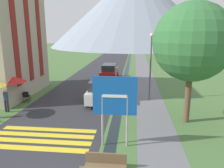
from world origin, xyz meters
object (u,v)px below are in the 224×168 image
at_px(road_sign, 115,101).
at_px(tree_by_path, 192,42).
at_px(parked_car_near, 100,91).
at_px(person_standing_terrace, 6,99).
at_px(cafe_umbrella_middle_red, 13,79).
at_px(parked_car_far, 109,72).
at_px(cafe_chair_far_right, 27,95).
at_px(cafe_chair_middle, 9,100).
at_px(cafe_chair_far_left, 26,96).
at_px(streetlamp, 151,62).

bearing_deg(road_sign, tree_by_path, 39.22).
height_order(parked_car_near, tree_by_path, tree_by_path).
height_order(parked_car_near, person_standing_terrace, parked_car_near).
height_order(cafe_umbrella_middle_red, person_standing_terrace, cafe_umbrella_middle_red).
bearing_deg(parked_car_far, road_sign, -82.52).
xyz_separation_m(road_sign, cafe_umbrella_middle_red, (-8.10, 5.27, -0.25)).
height_order(road_sign, cafe_chair_far_right, road_sign).
xyz_separation_m(cafe_chair_middle, cafe_chair_far_left, (0.66, 1.24, 0.00)).
xyz_separation_m(road_sign, streetlamp, (2.16, 7.70, 0.88)).
relative_size(cafe_chair_middle, tree_by_path, 0.12).
relative_size(parked_car_far, cafe_umbrella_middle_red, 1.96).
bearing_deg(cafe_chair_middle, parked_car_far, 82.54).
distance_m(streetlamp, tree_by_path, 5.05).
height_order(cafe_chair_far_right, streetlamp, streetlamp).
bearing_deg(cafe_umbrella_middle_red, road_sign, -33.04).
distance_m(parked_car_near, cafe_chair_far_right, 5.88).
height_order(road_sign, parked_car_far, road_sign).
height_order(parked_car_far, cafe_chair_far_left, parked_car_far).
relative_size(road_sign, person_standing_terrace, 2.13).
xyz_separation_m(parked_car_far, cafe_chair_far_right, (-5.62, -9.08, -0.40)).
relative_size(cafe_chair_far_right, person_standing_terrace, 0.52).
xyz_separation_m(cafe_chair_middle, person_standing_terrace, (0.41, -1.00, 0.44)).
xyz_separation_m(cafe_chair_middle, cafe_chair_far_right, (0.69, 1.38, 0.00)).
relative_size(cafe_chair_middle, cafe_umbrella_middle_red, 0.38).
bearing_deg(streetlamp, tree_by_path, -64.99).
bearing_deg(cafe_chair_far_left, tree_by_path, -9.56).
xyz_separation_m(parked_car_far, cafe_umbrella_middle_red, (-6.09, -10.03, 1.13)).
distance_m(road_sign, parked_car_near, 7.08).
relative_size(road_sign, cafe_chair_far_right, 4.09).
bearing_deg(cafe_chair_middle, cafe_chair_far_right, 87.09).
xyz_separation_m(parked_car_far, person_standing_terrace, (-5.90, -11.46, 0.04)).
xyz_separation_m(road_sign, person_standing_terrace, (-7.91, 3.84, -1.34)).
relative_size(parked_car_near, parked_car_far, 0.92).
relative_size(cafe_chair_middle, person_standing_terrace, 0.52).
bearing_deg(cafe_chair_middle, streetlamp, 38.89).
distance_m(parked_car_near, streetlamp, 4.66).
xyz_separation_m(person_standing_terrace, streetlamp, (10.07, 3.86, 2.22)).
bearing_deg(cafe_umbrella_middle_red, tree_by_path, -8.65).
bearing_deg(road_sign, person_standing_terrace, 154.09).
height_order(streetlamp, tree_by_path, tree_by_path).
bearing_deg(cafe_chair_far_right, streetlamp, 12.53).
bearing_deg(cafe_chair_far_left, parked_car_near, 9.27).
relative_size(cafe_umbrella_middle_red, streetlamp, 0.42).
relative_size(parked_car_far, streetlamp, 0.83).
bearing_deg(person_standing_terrace, parked_car_near, 25.08).
xyz_separation_m(streetlamp, tree_by_path, (2.01, -4.30, 1.72)).
bearing_deg(cafe_chair_far_left, person_standing_terrace, -93.23).
bearing_deg(tree_by_path, road_sign, -140.78).
distance_m(cafe_chair_far_right, cafe_chair_far_left, 0.14).
bearing_deg(tree_by_path, cafe_chair_middle, 173.41).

